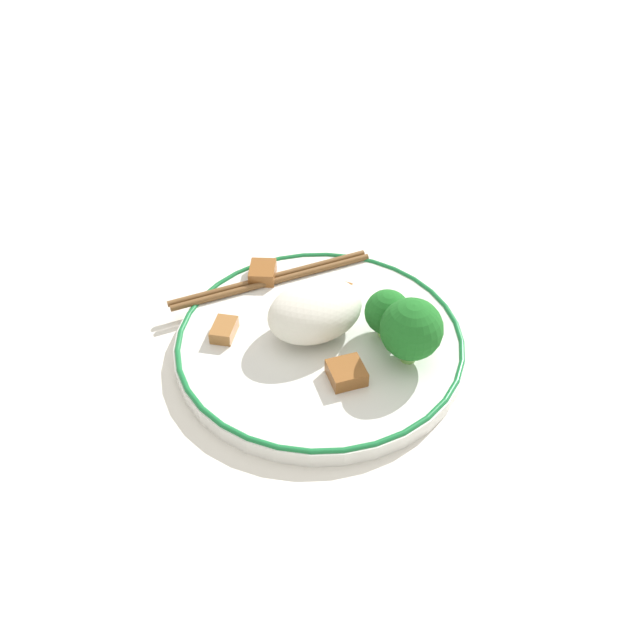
{
  "coord_description": "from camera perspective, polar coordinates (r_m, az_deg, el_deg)",
  "views": [
    {
      "loc": [
        0.21,
        0.35,
        0.4
      ],
      "look_at": [
        0.0,
        0.0,
        0.03
      ],
      "focal_mm": 35.0,
      "sensor_mm": 36.0,
      "label": 1
    }
  ],
  "objects": [
    {
      "name": "ground_plane",
      "position": [
        0.57,
        -0.0,
        -2.6
      ],
      "size": [
        3.0,
        3.0,
        0.0
      ],
      "primitive_type": "plane",
      "color": "silver"
    },
    {
      "name": "plate",
      "position": [
        0.56,
        -0.0,
        -1.94
      ],
      "size": [
        0.26,
        0.26,
        0.02
      ],
      "color": "white",
      "rests_on": "ground_plane"
    },
    {
      "name": "rice_mound",
      "position": [
        0.55,
        -0.87,
        0.68
      ],
      "size": [
        0.09,
        0.07,
        0.05
      ],
      "color": "white",
      "rests_on": "plate"
    },
    {
      "name": "broccoli_back_left",
      "position": [
        0.52,
        8.36,
        -0.87
      ],
      "size": [
        0.05,
        0.05,
        0.06
      ],
      "color": "#7FB756",
      "rests_on": "plate"
    },
    {
      "name": "broccoli_back_center",
      "position": [
        0.55,
        6.17,
        0.67
      ],
      "size": [
        0.04,
        0.04,
        0.05
      ],
      "color": "#7FB756",
      "rests_on": "plate"
    },
    {
      "name": "meat_near_front",
      "position": [
        0.63,
        -5.27,
        4.35
      ],
      "size": [
        0.04,
        0.04,
        0.01
      ],
      "color": "brown",
      "rests_on": "plate"
    },
    {
      "name": "meat_near_left",
      "position": [
        0.57,
        -8.75,
        -0.9
      ],
      "size": [
        0.03,
        0.03,
        0.01
      ],
      "color": "#9E6633",
      "rests_on": "plate"
    },
    {
      "name": "meat_near_right",
      "position": [
        0.6,
        1.45,
        2.38
      ],
      "size": [
        0.04,
        0.04,
        0.01
      ],
      "color": "#995B28",
      "rests_on": "plate"
    },
    {
      "name": "meat_near_back",
      "position": [
        0.52,
        2.43,
        -4.85
      ],
      "size": [
        0.03,
        0.03,
        0.01
      ],
      "color": "brown",
      "rests_on": "plate"
    },
    {
      "name": "chopsticks",
      "position": [
        0.62,
        -4.66,
        3.63
      ],
      "size": [
        0.21,
        0.04,
        0.01
      ],
      "color": "brown",
      "rests_on": "plate"
    }
  ]
}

